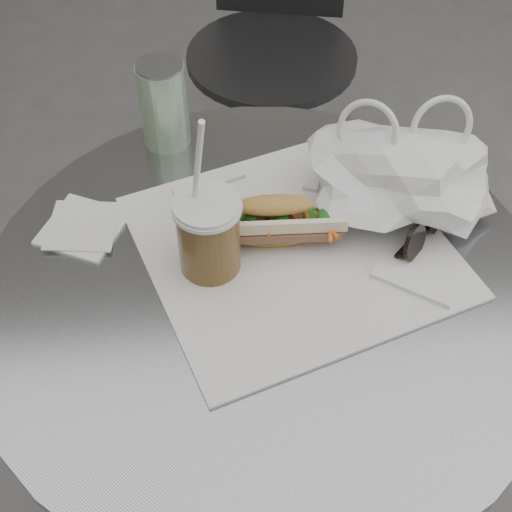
{
  "coord_description": "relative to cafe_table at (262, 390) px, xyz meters",
  "views": [
    {
      "loc": [
        -0.07,
        -0.39,
        1.47
      ],
      "look_at": [
        -0.01,
        0.2,
        0.79
      ],
      "focal_mm": 50.0,
      "sensor_mm": 36.0,
      "label": 1
    }
  ],
  "objects": [
    {
      "name": "cafe_table",
      "position": [
        0.0,
        0.0,
        0.0
      ],
      "size": [
        0.76,
        0.76,
        0.74
      ],
      "color": "slate",
      "rests_on": "ground"
    },
    {
      "name": "chair_far",
      "position": [
        0.12,
        0.94,
        -0.11
      ],
      "size": [
        0.41,
        0.45,
        0.78
      ],
      "rotation": [
        0.0,
        0.0,
        2.93
      ],
      "color": "#29292B",
      "rests_on": "ground"
    },
    {
      "name": "sandwich_paper",
      "position": [
        0.05,
        0.06,
        0.28
      ],
      "size": [
        0.5,
        0.48,
        0.0
      ],
      "primitive_type": "cube",
      "rotation": [
        0.0,
        0.0,
        0.32
      ],
      "color": "white",
      "rests_on": "cafe_table"
    },
    {
      "name": "banh_mi",
      "position": [
        0.02,
        0.07,
        0.31
      ],
      "size": [
        0.22,
        0.09,
        0.07
      ],
      "rotation": [
        0.0,
        0.0,
        -0.04
      ],
      "color": "#B08A42",
      "rests_on": "sandwich_paper"
    },
    {
      "name": "iced_coffee",
      "position": [
        -0.07,
        0.04,
        0.34
      ],
      "size": [
        0.09,
        0.09,
        0.26
      ],
      "color": "brown",
      "rests_on": "cafe_table"
    },
    {
      "name": "sunglasses",
      "position": [
        0.23,
        0.06,
        0.29
      ],
      "size": [
        0.09,
        0.1,
        0.05
      ],
      "rotation": [
        0.0,
        0.0,
        0.83
      ],
      "color": "black",
      "rests_on": "cafe_table"
    },
    {
      "name": "plastic_bag",
      "position": [
        0.2,
        0.12,
        0.34
      ],
      "size": [
        0.29,
        0.25,
        0.12
      ],
      "primitive_type": null,
      "rotation": [
        0.0,
        0.0,
        -0.27
      ],
      "color": "white",
      "rests_on": "cafe_table"
    },
    {
      "name": "napkin_stack",
      "position": [
        -0.24,
        0.12,
        0.28
      ],
      "size": [
        0.14,
        0.14,
        0.01
      ],
      "color": "white",
      "rests_on": "cafe_table"
    },
    {
      "name": "drink_can",
      "position": [
        -0.12,
        0.3,
        0.34
      ],
      "size": [
        0.07,
        0.07,
        0.14
      ],
      "color": "#578F53",
      "rests_on": "cafe_table"
    }
  ]
}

